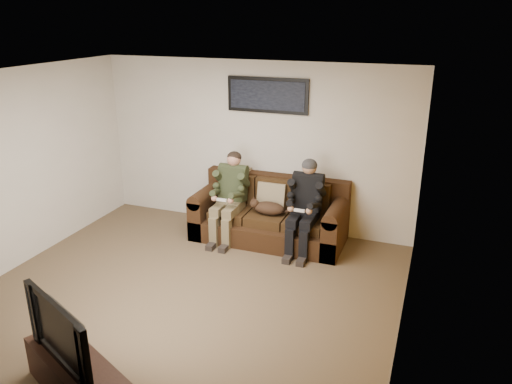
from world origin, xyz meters
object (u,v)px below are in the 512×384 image
at_px(television, 70,329).
at_px(framed_poster, 267,95).
at_px(person_left, 230,191).
at_px(person_right, 305,201).
at_px(cat, 268,208).
at_px(sofa, 271,216).
at_px(tv_stand, 77,378).

bearing_deg(television, framed_poster, 110.46).
bearing_deg(person_left, person_right, 0.02).
bearing_deg(cat, framed_poster, 111.02).
distance_m(person_left, television, 3.59).
distance_m(sofa, television, 3.83).
xyz_separation_m(person_left, television, (0.06, -3.59, -0.03)).
bearing_deg(person_right, tv_stand, -106.99).
bearing_deg(television, sofa, 107.02).
xyz_separation_m(cat, framed_poster, (-0.21, 0.56, 1.55)).
height_order(sofa, cat, sofa).
distance_m(person_right, framed_poster, 1.67).
distance_m(person_left, framed_poster, 1.53).
height_order(person_left, television, person_left).
bearing_deg(framed_poster, television, -94.37).
height_order(cat, framed_poster, framed_poster).
bearing_deg(person_left, tv_stand, -89.03).
xyz_separation_m(person_right, framed_poster, (-0.78, 0.57, 1.36)).
relative_size(person_left, tv_stand, 1.05).
relative_size(cat, tv_stand, 0.53).
distance_m(sofa, cat, 0.27).
bearing_deg(person_right, sofa, 162.02).
distance_m(person_left, tv_stand, 3.63).
height_order(person_left, framed_poster, framed_poster).
bearing_deg(person_right, television, -106.99).
relative_size(framed_poster, tv_stand, 1.00).
xyz_separation_m(sofa, television, (-0.52, -3.78, 0.35)).
bearing_deg(person_left, television, -89.03).
bearing_deg(sofa, framed_poster, 117.41).
bearing_deg(tv_stand, person_left, 115.80).
relative_size(sofa, person_right, 1.71).
height_order(sofa, framed_poster, framed_poster).
distance_m(sofa, framed_poster, 1.81).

